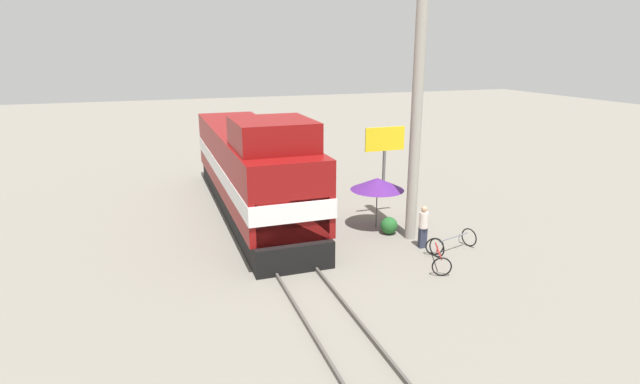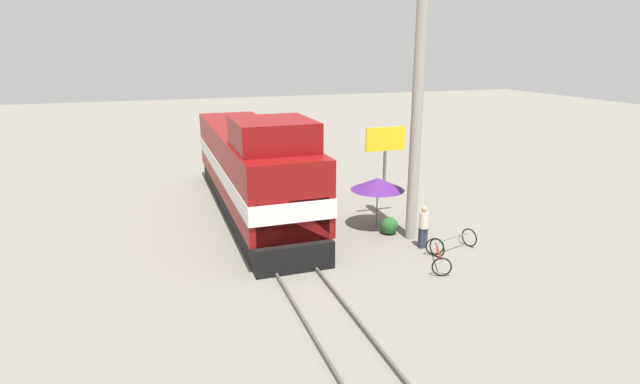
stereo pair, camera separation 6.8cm
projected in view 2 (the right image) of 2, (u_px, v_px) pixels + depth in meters
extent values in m
plane|color=slate|center=(270.00, 235.00, 20.87)|extent=(120.00, 120.00, 0.00)
cube|color=#4C4742|center=(253.00, 235.00, 20.62)|extent=(0.08, 35.83, 0.15)
cube|color=#4C4742|center=(286.00, 231.00, 21.07)|extent=(0.08, 35.83, 0.15)
cube|color=black|center=(253.00, 200.00, 23.86)|extent=(2.84, 14.88, 1.01)
cube|color=maroon|center=(251.00, 161.00, 23.32)|extent=(3.09, 14.29, 2.84)
cube|color=white|center=(251.00, 167.00, 23.40)|extent=(3.13, 14.44, 0.70)
cube|color=white|center=(285.00, 213.00, 17.96)|extent=(2.63, 2.08, 1.56)
cube|color=maroon|center=(273.00, 134.00, 18.72)|extent=(2.91, 3.27, 1.11)
cylinder|color=#9E998E|center=(418.00, 92.00, 18.89)|extent=(0.43, 0.43, 11.81)
cylinder|color=#4C4C4C|center=(377.00, 204.00, 21.45)|extent=(0.05, 0.05, 2.09)
cone|color=#4C1E72|center=(378.00, 184.00, 21.19)|extent=(2.30, 2.30, 0.52)
cube|color=#595959|center=(384.00, 174.00, 25.77)|extent=(0.12, 0.12, 2.48)
cube|color=yellow|center=(386.00, 139.00, 25.25)|extent=(2.17, 0.08, 1.21)
sphere|color=#236028|center=(389.00, 226.00, 20.89)|extent=(0.72, 0.72, 0.72)
cube|color=#2D3347|center=(423.00, 238.00, 19.43)|extent=(0.30, 0.20, 0.82)
cylinder|color=silver|center=(424.00, 220.00, 19.22)|extent=(0.34, 0.34, 0.65)
sphere|color=tan|center=(425.00, 209.00, 19.10)|extent=(0.24, 0.24, 0.24)
torus|color=black|center=(469.00, 237.00, 19.57)|extent=(0.25, 0.72, 0.73)
torus|color=black|center=(437.00, 248.00, 18.56)|extent=(0.25, 0.72, 0.73)
cube|color=slate|center=(454.00, 237.00, 19.01)|extent=(1.52, 0.47, 0.04)
cylinder|color=slate|center=(459.00, 238.00, 19.21)|extent=(0.04, 0.04, 0.31)
torus|color=black|center=(435.00, 247.00, 18.74)|extent=(0.65, 0.33, 0.69)
torus|color=black|center=(442.00, 267.00, 17.00)|extent=(0.65, 0.33, 0.69)
cube|color=#A51919|center=(438.00, 251.00, 17.82)|extent=(0.67, 1.42, 0.04)
cylinder|color=#A51919|center=(437.00, 250.00, 18.14)|extent=(0.04, 0.04, 0.29)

